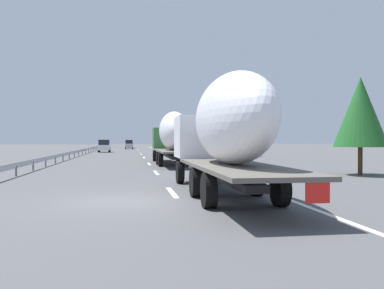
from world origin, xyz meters
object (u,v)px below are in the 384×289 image
object	(u,v)px
car_white_van	(104,146)
truck_trailing	(225,128)
road_sign	(181,138)
car_blue_sedan	(129,144)
car_silver_hatch	(129,144)
truck_lead	(172,135)

from	to	relation	value
car_white_van	truck_trailing	bearing A→B (deg)	-172.06
road_sign	car_blue_sedan	bearing A→B (deg)	7.23
car_blue_sedan	road_sign	distance (m)	51.95
road_sign	truck_trailing	bearing A→B (deg)	175.35
car_silver_hatch	car_blue_sedan	xyz separation A→B (m)	(13.97, -0.05, 0.00)
car_silver_hatch	road_sign	size ratio (longest dim) A/B	1.42
truck_trailing	car_silver_hatch	world-z (taller)	truck_trailing
car_silver_hatch	car_white_van	distance (m)	22.91
car_silver_hatch	car_blue_sedan	size ratio (longest dim) A/B	0.99
truck_lead	car_white_van	distance (m)	35.06
truck_lead	car_silver_hatch	bearing A→B (deg)	3.51
truck_trailing	road_sign	bearing A→B (deg)	-4.65
truck_trailing	car_white_van	distance (m)	53.63
truck_lead	car_white_van	xyz separation A→B (m)	(34.24, 7.40, -1.41)
car_silver_hatch	truck_trailing	bearing A→B (deg)	-177.36
truck_lead	road_sign	size ratio (longest dim) A/B	4.49
car_silver_hatch	car_blue_sedan	distance (m)	13.97
car_white_van	road_sign	world-z (taller)	road_sign
truck_lead	car_white_van	bearing A→B (deg)	12.20
truck_lead	car_white_van	size ratio (longest dim) A/B	3.43
car_blue_sedan	car_silver_hatch	bearing A→B (deg)	179.80
truck_lead	truck_trailing	bearing A→B (deg)	180.00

